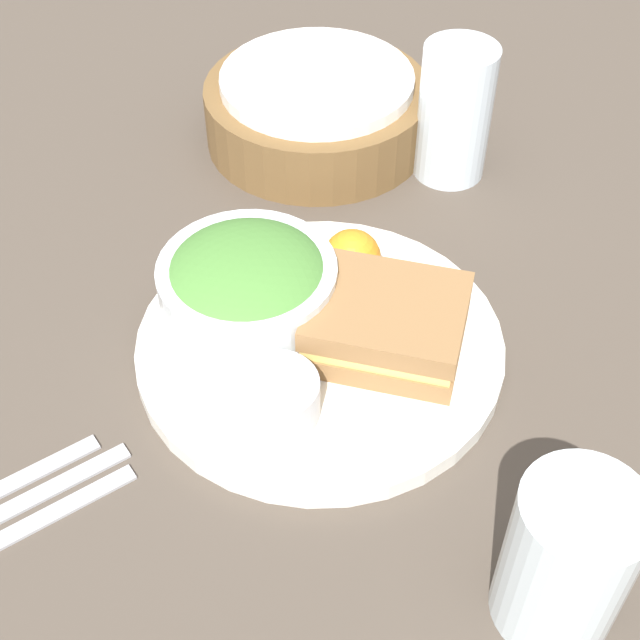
{
  "coord_description": "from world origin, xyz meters",
  "views": [
    {
      "loc": [
        -0.06,
        -0.44,
        0.49
      ],
      "look_at": [
        0.0,
        0.0,
        0.03
      ],
      "focal_mm": 50.0,
      "sensor_mm": 36.0,
      "label": 1
    }
  ],
  "objects_px": {
    "plate": "(320,346)",
    "sandwich": "(386,324)",
    "water_glass": "(567,560)",
    "salad_bowl": "(248,285)",
    "drink_glass": "(455,113)",
    "dressing_cup": "(275,398)",
    "bread_basket": "(317,109)"
  },
  "relations": [
    {
      "from": "sandwich",
      "to": "drink_glass",
      "type": "height_order",
      "value": "drink_glass"
    },
    {
      "from": "dressing_cup",
      "to": "plate",
      "type": "bearing_deg",
      "value": 58.43
    },
    {
      "from": "drink_glass",
      "to": "bread_basket",
      "type": "relative_size",
      "value": 0.59
    },
    {
      "from": "plate",
      "to": "sandwich",
      "type": "relative_size",
      "value": 1.99
    },
    {
      "from": "plate",
      "to": "water_glass",
      "type": "xyz_separation_m",
      "value": [
        0.11,
        -0.22,
        0.05
      ]
    },
    {
      "from": "dressing_cup",
      "to": "drink_glass",
      "type": "relative_size",
      "value": 0.49
    },
    {
      "from": "bread_basket",
      "to": "plate",
      "type": "bearing_deg",
      "value": -97.16
    },
    {
      "from": "salad_bowl",
      "to": "drink_glass",
      "type": "relative_size",
      "value": 1.06
    },
    {
      "from": "salad_bowl",
      "to": "water_glass",
      "type": "relative_size",
      "value": 1.2
    },
    {
      "from": "salad_bowl",
      "to": "water_glass",
      "type": "height_order",
      "value": "water_glass"
    },
    {
      "from": "drink_glass",
      "to": "dressing_cup",
      "type": "bearing_deg",
      "value": -124.38
    },
    {
      "from": "plate",
      "to": "bread_basket",
      "type": "relative_size",
      "value": 1.29
    },
    {
      "from": "sandwich",
      "to": "salad_bowl",
      "type": "relative_size",
      "value": 1.04
    },
    {
      "from": "plate",
      "to": "drink_glass",
      "type": "xyz_separation_m",
      "value": [
        0.15,
        0.21,
        0.05
      ]
    },
    {
      "from": "salad_bowl",
      "to": "dressing_cup",
      "type": "distance_m",
      "value": 0.1
    },
    {
      "from": "plate",
      "to": "bread_basket",
      "type": "xyz_separation_m",
      "value": [
        0.03,
        0.27,
        0.03
      ]
    },
    {
      "from": "sandwich",
      "to": "plate",
      "type": "bearing_deg",
      "value": 166.47
    },
    {
      "from": "plate",
      "to": "salad_bowl",
      "type": "xyz_separation_m",
      "value": [
        -0.05,
        0.03,
        0.04
      ]
    },
    {
      "from": "bread_basket",
      "to": "water_glass",
      "type": "relative_size",
      "value": 1.92
    },
    {
      "from": "plate",
      "to": "drink_glass",
      "type": "height_order",
      "value": "drink_glass"
    },
    {
      "from": "water_glass",
      "to": "sandwich",
      "type": "bearing_deg",
      "value": 106.15
    },
    {
      "from": "dressing_cup",
      "to": "salad_bowl",
      "type": "bearing_deg",
      "value": 96.02
    },
    {
      "from": "dressing_cup",
      "to": "drink_glass",
      "type": "height_order",
      "value": "drink_glass"
    },
    {
      "from": "plate",
      "to": "drink_glass",
      "type": "relative_size",
      "value": 2.2
    },
    {
      "from": "drink_glass",
      "to": "sandwich",
      "type": "bearing_deg",
      "value": -114.63
    },
    {
      "from": "dressing_cup",
      "to": "water_glass",
      "type": "xyz_separation_m",
      "value": [
        0.14,
        -0.15,
        0.02
      ]
    },
    {
      "from": "plate",
      "to": "sandwich",
      "type": "distance_m",
      "value": 0.06
    },
    {
      "from": "water_glass",
      "to": "bread_basket",
      "type": "bearing_deg",
      "value": 98.29
    },
    {
      "from": "salad_bowl",
      "to": "drink_glass",
      "type": "height_order",
      "value": "drink_glass"
    },
    {
      "from": "salad_bowl",
      "to": "sandwich",
      "type": "bearing_deg",
      "value": -24.05
    },
    {
      "from": "plate",
      "to": "water_glass",
      "type": "height_order",
      "value": "water_glass"
    },
    {
      "from": "salad_bowl",
      "to": "bread_basket",
      "type": "height_order",
      "value": "salad_bowl"
    }
  ]
}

